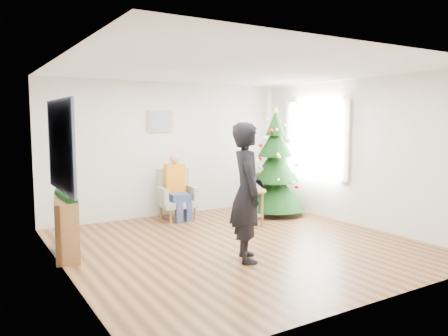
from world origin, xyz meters
TOP-DOWN VIEW (x-y plane):
  - floor at (0.00, 0.00)m, footprint 5.00×5.00m
  - ceiling at (0.00, 0.00)m, footprint 5.00×5.00m
  - wall_back at (0.00, 2.50)m, footprint 5.00×0.00m
  - wall_front at (0.00, -2.50)m, footprint 5.00×0.00m
  - wall_left at (-2.50, 0.00)m, footprint 0.00×5.00m
  - wall_right at (2.50, 0.00)m, footprint 0.00×5.00m
  - window_panel at (2.47, 1.00)m, footprint 0.04×1.30m
  - curtains at (2.44, 1.00)m, footprint 0.05×1.75m
  - christmas_tree at (1.77, 1.41)m, footprint 1.19×1.19m
  - stool at (0.82, 0.79)m, footprint 0.44×0.44m
  - laptop at (0.82, 0.79)m, footprint 0.37×0.25m
  - armchair at (-0.07, 2.06)m, footprint 0.72×0.67m
  - seated_person at (-0.07, 2.01)m, footprint 0.39×0.55m
  - standing_man at (-0.32, -0.68)m, footprint 0.67×0.79m
  - game_controller at (-0.13, -0.71)m, footprint 0.08×0.13m
  - console at (-2.33, 0.79)m, footprint 0.48×1.04m
  - garland at (-2.33, 0.79)m, footprint 0.14×0.90m
  - tapestry at (-2.46, 0.30)m, footprint 0.03×1.50m
  - framed_picture at (-0.20, 2.46)m, footprint 0.52×0.05m

SIDE VIEW (x-z plane):
  - floor at x=0.00m, z-range 0.00..0.00m
  - stool at x=0.82m, z-range 0.01..0.67m
  - armchair at x=-0.07m, z-range -0.13..0.82m
  - console at x=-2.33m, z-range 0.00..0.80m
  - seated_person at x=-0.07m, z-range 0.01..1.25m
  - laptop at x=0.82m, z-range 0.66..0.69m
  - garland at x=-2.33m, z-range 0.75..0.89m
  - standing_man at x=-0.32m, z-range 0.00..1.84m
  - christmas_tree at x=1.77m, z-range -0.11..2.04m
  - game_controller at x=-0.13m, z-range 1.21..1.25m
  - wall_back at x=0.00m, z-range -1.20..3.80m
  - wall_front at x=0.00m, z-range -1.20..3.80m
  - wall_left at x=-2.50m, z-range -1.20..3.80m
  - wall_right at x=2.50m, z-range -1.20..3.80m
  - window_panel at x=2.47m, z-range 0.80..2.20m
  - curtains at x=2.44m, z-range 0.75..2.25m
  - tapestry at x=-2.46m, z-range 0.98..2.12m
  - framed_picture at x=-0.20m, z-range 1.64..2.06m
  - ceiling at x=0.00m, z-range 2.60..2.60m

